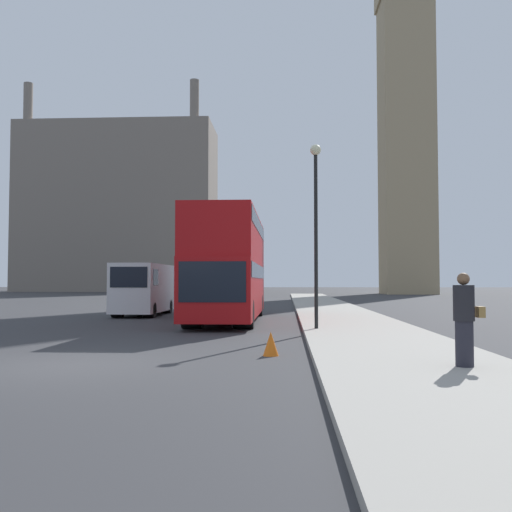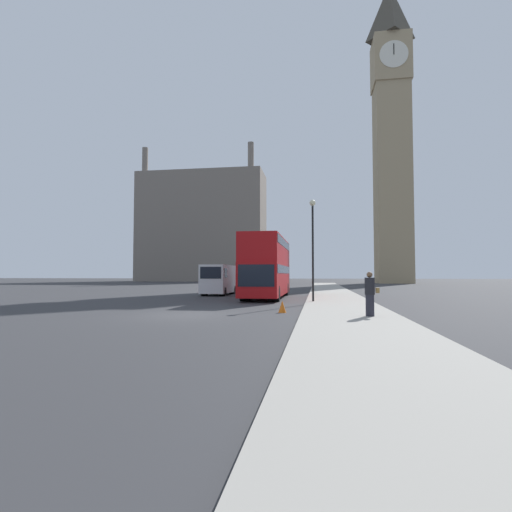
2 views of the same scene
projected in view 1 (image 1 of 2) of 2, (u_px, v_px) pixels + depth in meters
ground_plane at (65, 366)px, 11.44m from camera, size 300.00×300.00×0.00m
sidewalk_strip at (415, 364)px, 11.07m from camera, size 3.90×120.00×0.15m
clock_tower at (405, 62)px, 76.73m from camera, size 7.10×7.27×60.86m
building_block_distant at (119, 209)px, 95.50m from camera, size 31.82×12.06×33.69m
red_double_decker_bus at (229, 264)px, 24.05m from camera, size 2.57×10.81×4.39m
white_van at (143, 288)px, 28.24m from camera, size 2.03×5.51×2.53m
pedestrian at (464, 320)px, 10.33m from camera, size 0.54×0.38×1.70m
street_lamp at (316, 208)px, 18.80m from camera, size 0.36×0.36×6.08m
traffic_cone at (271, 344)px, 12.92m from camera, size 0.36×0.36×0.55m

